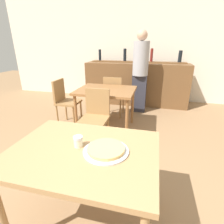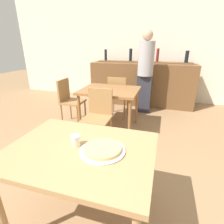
# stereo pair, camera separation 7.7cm
# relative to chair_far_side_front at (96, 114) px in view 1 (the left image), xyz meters

# --- Properties ---
(ground_plane) EXTENTS (16.00, 16.00, 0.00)m
(ground_plane) POSITION_rel_chair_far_side_front_xyz_m (0.35, -1.29, -0.52)
(ground_plane) COLOR #93704C
(wall_back) EXTENTS (8.00, 0.05, 2.80)m
(wall_back) POSITION_rel_chair_far_side_front_xyz_m (0.35, 2.72, 0.88)
(wall_back) COLOR silver
(wall_back) RESTS_ON ground_plane
(dining_table_near) EXTENTS (1.11, 0.84, 0.77)m
(dining_table_near) POSITION_rel_chair_far_side_front_xyz_m (0.35, -1.29, 0.17)
(dining_table_near) COLOR #A87F51
(dining_table_near) RESTS_ON ground_plane
(dining_table_far) EXTENTS (1.01, 0.82, 0.76)m
(dining_table_far) POSITION_rel_chair_far_side_front_xyz_m (-0.00, 0.58, 0.15)
(dining_table_far) COLOR brown
(dining_table_far) RESTS_ON ground_plane
(bar_counter) EXTENTS (2.60, 0.56, 1.06)m
(bar_counter) POSITION_rel_chair_far_side_front_xyz_m (0.35, 2.22, 0.01)
(bar_counter) COLOR brown
(bar_counter) RESTS_ON ground_plane
(bar_back_shelf) EXTENTS (2.39, 0.24, 0.35)m
(bar_back_shelf) POSITION_rel_chair_far_side_front_xyz_m (0.38, 2.36, 0.60)
(bar_back_shelf) COLOR brown
(bar_back_shelf) RESTS_ON bar_counter
(chair_far_side_front) EXTENTS (0.40, 0.40, 0.88)m
(chair_far_side_front) POSITION_rel_chair_far_side_front_xyz_m (0.00, 0.00, 0.00)
(chair_far_side_front) COLOR olive
(chair_far_side_front) RESTS_ON ground_plane
(chair_far_side_back) EXTENTS (0.40, 0.40, 0.88)m
(chair_far_side_back) POSITION_rel_chair_far_side_front_xyz_m (0.00, 1.16, 0.00)
(chair_far_side_back) COLOR olive
(chair_far_side_back) RESTS_ON ground_plane
(chair_far_side_left) EXTENTS (0.40, 0.40, 0.88)m
(chair_far_side_left) POSITION_rel_chair_far_side_front_xyz_m (-0.83, 0.58, 0.00)
(chair_far_side_left) COLOR olive
(chair_far_side_left) RESTS_ON ground_plane
(pizza_tray) EXTENTS (0.34, 0.34, 0.04)m
(pizza_tray) POSITION_rel_chair_far_side_front_xyz_m (0.53, -1.28, 0.27)
(pizza_tray) COLOR silver
(pizza_tray) RESTS_ON dining_table_near
(cheese_shaker) EXTENTS (0.07, 0.07, 0.09)m
(cheese_shaker) POSITION_rel_chair_far_side_front_xyz_m (0.30, -1.26, 0.30)
(cheese_shaker) COLOR beige
(cheese_shaker) RESTS_ON dining_table_near
(person_standing) EXTENTS (0.34, 0.34, 1.79)m
(person_standing) POSITION_rel_chair_far_side_front_xyz_m (0.49, 1.64, 0.46)
(person_standing) COLOR #2D2D38
(person_standing) RESTS_ON ground_plane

